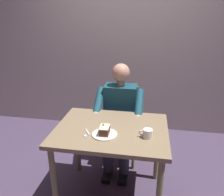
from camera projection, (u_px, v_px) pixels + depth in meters
name	position (u px, v px, depth m)	size (l,w,h in m)	color
ground_plane	(111.00, 194.00, 2.26)	(14.00, 14.00, 0.00)	#473851
cafe_rear_panel	(130.00, 30.00, 3.18)	(6.40, 0.12, 3.00)	#B8A9A2
dining_table	(111.00, 137.00, 2.03)	(1.00, 0.77, 0.76)	#826C50
chair	(121.00, 120.00, 2.74)	(0.42, 0.42, 0.90)	#888055
seated_person	(119.00, 116.00, 2.53)	(0.53, 0.58, 1.22)	#164050
dessert_plate	(105.00, 134.00, 1.88)	(0.21, 0.21, 0.01)	silver
cake_slice	(105.00, 130.00, 1.87)	(0.08, 0.11, 0.09)	#4D2D1F
coffee_cup	(147.00, 133.00, 1.83)	(0.11, 0.08, 0.08)	white
dessert_spoon	(86.00, 134.00, 1.89)	(0.07, 0.14, 0.01)	silver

